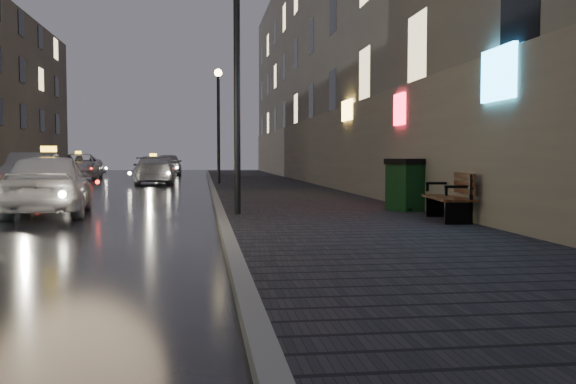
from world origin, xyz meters
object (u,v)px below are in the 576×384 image
(trash_bin, at_px, (408,184))
(lamp_near, at_px, (237,59))
(bench, at_px, (452,196))
(taxi_near, at_px, (49,184))
(taxi_far, at_px, (79,166))
(taxi_mid, at_px, (153,170))
(lamp_far, at_px, (218,111))
(car_left_mid, at_px, (33,172))
(car_far, at_px, (168,164))

(trash_bin, bearing_deg, lamp_near, 163.07)
(bench, xyz_separation_m, taxi_near, (-8.44, 3.92, 0.13))
(trash_bin, xyz_separation_m, taxi_far, (-12.34, 26.91, 0.04))
(taxi_near, bearing_deg, bench, 149.07)
(lamp_near, xyz_separation_m, taxi_mid, (-3.21, 19.08, -2.78))
(lamp_far, relative_size, taxi_far, 0.92)
(trash_bin, bearing_deg, lamp_far, 81.63)
(trash_bin, distance_m, taxi_far, 29.60)
(trash_bin, bearing_deg, car_left_mid, 111.01)
(lamp_near, relative_size, taxi_mid, 1.09)
(lamp_far, relative_size, bench, 2.78)
(bench, distance_m, taxi_far, 31.80)
(bench, distance_m, trash_bin, 2.36)
(taxi_near, height_order, taxi_mid, taxi_near)
(taxi_near, xyz_separation_m, taxi_mid, (1.16, 17.12, -0.05))
(car_left_mid, relative_size, taxi_far, 0.83)
(trash_bin, bearing_deg, bench, -109.60)
(lamp_far, xyz_separation_m, trash_bin, (3.95, -15.61, -2.73))
(lamp_far, distance_m, taxi_far, 14.33)
(bench, bearing_deg, lamp_near, 161.52)
(lamp_far, bearing_deg, bench, -77.23)
(trash_bin, xyz_separation_m, taxi_near, (-8.32, 1.57, -0.01))
(lamp_far, bearing_deg, car_left_mid, -153.02)
(lamp_near, relative_size, lamp_far, 1.00)
(lamp_far, relative_size, car_far, 1.10)
(lamp_near, height_order, lamp_far, same)
(car_left_mid, relative_size, taxi_mid, 0.97)
(trash_bin, distance_m, taxi_mid, 20.01)
(taxi_mid, height_order, car_far, car_far)
(trash_bin, relative_size, taxi_near, 0.27)
(trash_bin, relative_size, car_far, 0.25)
(bench, relative_size, car_left_mid, 0.40)
(lamp_near, xyz_separation_m, bench, (4.07, -1.96, -2.87))
(trash_bin, height_order, taxi_mid, taxi_mid)
(lamp_near, relative_size, taxi_far, 0.92)
(bench, height_order, car_left_mid, car_left_mid)
(lamp_far, height_order, bench, lamp_far)
(taxi_near, xyz_separation_m, car_left_mid, (-2.98, 10.30, 0.03))
(taxi_mid, height_order, taxi_far, taxi_far)
(taxi_near, height_order, taxi_far, taxi_far)
(taxi_near, bearing_deg, car_left_mid, -79.92)
(taxi_far, distance_m, car_far, 8.72)
(lamp_far, xyz_separation_m, bench, (4.07, -17.96, -2.87))
(bench, height_order, taxi_mid, taxi_mid)
(trash_bin, bearing_deg, car_far, 79.41)
(car_left_mid, height_order, car_far, car_far)
(car_left_mid, bearing_deg, lamp_far, 21.98)
(bench, relative_size, taxi_near, 0.43)
(bench, bearing_deg, taxi_far, 120.29)
(taxi_near, bearing_deg, lamp_far, -113.31)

